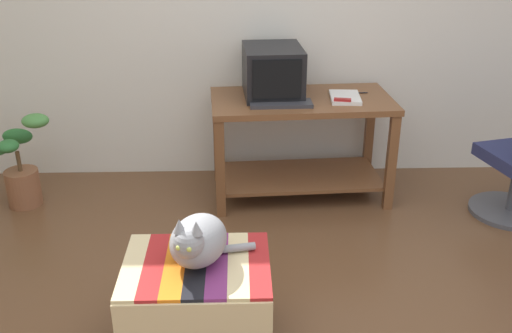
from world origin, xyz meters
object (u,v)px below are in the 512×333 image
object	(u,v)px
desk	(301,130)
ottoman_with_blanket	(198,303)
keyboard	(281,104)
potted_plant	(20,168)
tv_monitor	(273,72)
book	(345,97)
stapler	(342,102)
cat	(198,241)

from	to	relation	value
desk	ottoman_with_blanket	xyz separation A→B (m)	(-0.62, -1.53, -0.26)
keyboard	potted_plant	world-z (taller)	keyboard
tv_monitor	book	distance (m)	0.51
stapler	keyboard	bearing A→B (deg)	102.02
keyboard	ottoman_with_blanket	bearing A→B (deg)	-110.34
ottoman_with_blanket	potted_plant	size ratio (longest dim) A/B	1.00
tv_monitor	ottoman_with_blanket	world-z (taller)	tv_monitor
book	cat	xyz separation A→B (m)	(-0.89, -1.49, -0.17)
ottoman_with_blanket	stapler	distance (m)	1.72
tv_monitor	book	world-z (taller)	tv_monitor
keyboard	desk	bearing A→B (deg)	43.41
keyboard	cat	xyz separation A→B (m)	(-0.46, -1.37, -0.17)
keyboard	cat	world-z (taller)	keyboard
book	ottoman_with_blanket	bearing A→B (deg)	-117.02
potted_plant	tv_monitor	bearing A→B (deg)	6.40
stapler	book	bearing A→B (deg)	-7.24
tv_monitor	keyboard	size ratio (longest dim) A/B	1.24
desk	keyboard	size ratio (longest dim) A/B	3.10
book	potted_plant	world-z (taller)	book
keyboard	cat	size ratio (longest dim) A/B	0.96
tv_monitor	stapler	bearing A→B (deg)	-30.21
desk	potted_plant	size ratio (longest dim) A/B	1.90
keyboard	potted_plant	xyz separation A→B (m)	(-1.74, 0.04, -0.45)
desk	ottoman_with_blanket	world-z (taller)	desk
book	ottoman_with_blanket	distance (m)	1.82
cat	stapler	world-z (taller)	stapler
tv_monitor	cat	distance (m)	1.68
potted_plant	ottoman_with_blanket	bearing A→B (deg)	-48.11
potted_plant	desk	bearing A→B (deg)	3.39
ottoman_with_blanket	potted_plant	bearing A→B (deg)	131.89
desk	keyboard	distance (m)	0.32
desk	cat	distance (m)	1.64
tv_monitor	stapler	size ratio (longest dim) A/B	4.49
tv_monitor	potted_plant	bearing A→B (deg)	-176.97
ottoman_with_blanket	cat	distance (m)	0.33
keyboard	stapler	distance (m)	0.40
tv_monitor	stapler	world-z (taller)	tv_monitor
desk	keyboard	xyz separation A→B (m)	(-0.15, -0.15, 0.24)
tv_monitor	potted_plant	world-z (taller)	tv_monitor
cat	book	bearing A→B (deg)	74.38
tv_monitor	ottoman_with_blanket	bearing A→B (deg)	-108.24
desk	cat	xyz separation A→B (m)	(-0.61, -1.52, 0.07)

